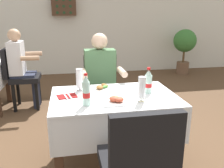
# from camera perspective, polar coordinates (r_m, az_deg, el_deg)

# --- Properties ---
(ground_plane) EXTENTS (11.00, 11.00, 0.00)m
(ground_plane) POSITION_cam_1_polar(r_m,az_deg,el_deg) (2.52, -0.28, -19.11)
(ground_plane) COLOR brown
(back_wall) EXTENTS (11.00, 0.12, 2.89)m
(back_wall) POSITION_cam_1_polar(r_m,az_deg,el_deg) (6.09, -7.41, 16.16)
(back_wall) COLOR silver
(back_wall) RESTS_ON ground
(main_dining_table) EXTENTS (1.14, 0.77, 0.75)m
(main_dining_table) POSITION_cam_1_polar(r_m,az_deg,el_deg) (2.25, 0.47, -7.05)
(main_dining_table) COLOR white
(main_dining_table) RESTS_ON ground
(chair_far_diner_seat) EXTENTS (0.44, 0.50, 0.97)m
(chair_far_diner_seat) POSITION_cam_1_polar(r_m,az_deg,el_deg) (2.97, -2.39, -1.42)
(chair_far_diner_seat) COLOR black
(chair_far_diner_seat) RESTS_ON ground
(chair_near_camera_side) EXTENTS (0.44, 0.50, 0.97)m
(chair_near_camera_side) POSITION_cam_1_polar(r_m,az_deg,el_deg) (1.59, 6.08, -18.54)
(chair_near_camera_side) COLOR black
(chair_near_camera_side) RESTS_ON ground
(seated_diner_far) EXTENTS (0.50, 0.46, 1.26)m
(seated_diner_far) POSITION_cam_1_polar(r_m,az_deg,el_deg) (2.82, -2.67, 0.91)
(seated_diner_far) COLOR #282D42
(seated_diner_far) RESTS_ON ground
(plate_near_camera) EXTENTS (0.23, 0.23, 0.06)m
(plate_near_camera) POSITION_cam_1_polar(r_m,az_deg,el_deg) (2.00, 0.84, -3.89)
(plate_near_camera) COLOR white
(plate_near_camera) RESTS_ON main_dining_table
(plate_far_diner) EXTENTS (0.26, 0.26, 0.05)m
(plate_far_diner) POSITION_cam_1_polar(r_m,az_deg,el_deg) (2.36, -1.94, -0.87)
(plate_far_diner) COLOR white
(plate_far_diner) RESTS_ON main_dining_table
(beer_glass_left) EXTENTS (0.07, 0.07, 0.22)m
(beer_glass_left) POSITION_cam_1_polar(r_m,az_deg,el_deg) (2.30, -7.82, 0.99)
(beer_glass_left) COLOR white
(beer_glass_left) RESTS_ON main_dining_table
(beer_glass_middle) EXTENTS (0.07, 0.07, 0.22)m
(beer_glass_middle) POSITION_cam_1_polar(r_m,az_deg,el_deg) (2.01, 7.17, -1.11)
(beer_glass_middle) COLOR white
(beer_glass_middle) RESTS_ON main_dining_table
(cola_bottle_primary) EXTENTS (0.07, 0.07, 0.25)m
(cola_bottle_primary) POSITION_cam_1_polar(r_m,az_deg,el_deg) (2.25, 8.71, 0.47)
(cola_bottle_primary) COLOR silver
(cola_bottle_primary) RESTS_ON main_dining_table
(cola_bottle_secondary) EXTENTS (0.06, 0.06, 0.27)m
(cola_bottle_secondary) POSITION_cam_1_polar(r_m,az_deg,el_deg) (1.92, -6.23, -1.81)
(cola_bottle_secondary) COLOR silver
(cola_bottle_secondary) RESTS_ON main_dining_table
(napkin_cutlery_set) EXTENTS (0.19, 0.20, 0.01)m
(napkin_cutlery_set) POSITION_cam_1_polar(r_m,az_deg,el_deg) (2.19, -10.76, -2.87)
(napkin_cutlery_set) COLOR maroon
(napkin_cutlery_set) RESTS_ON main_dining_table
(background_chair_right) EXTENTS (0.50, 0.44, 0.97)m
(background_chair_right) POSITION_cam_1_polar(r_m,az_deg,el_deg) (4.01, -21.47, 2.16)
(background_chair_right) COLOR black
(background_chair_right) RESTS_ON ground
(background_patron) EXTENTS (0.46, 0.50, 1.26)m
(background_patron) POSITION_cam_1_polar(r_m,az_deg,el_deg) (3.96, -21.01, 4.39)
(background_patron) COLOR #282D42
(background_patron) RESTS_ON ground
(potted_plant_corner) EXTENTS (0.56, 0.56, 1.12)m
(potted_plant_corner) POSITION_cam_1_polar(r_m,az_deg,el_deg) (6.24, 17.07, 9.06)
(potted_plant_corner) COLOR brown
(potted_plant_corner) RESTS_ON ground
(wall_bottle_rack) EXTENTS (0.56, 0.21, 0.42)m
(wall_bottle_rack) POSITION_cam_1_polar(r_m,az_deg,el_deg) (5.92, -11.54, 17.85)
(wall_bottle_rack) COLOR #472D1E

